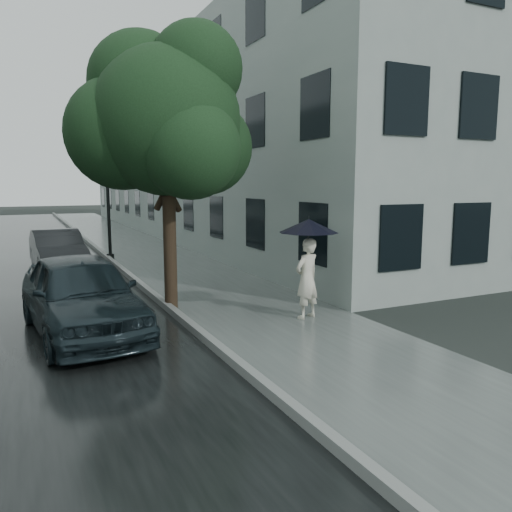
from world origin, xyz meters
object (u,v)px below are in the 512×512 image
street_tree (165,120)px  lamp_post (103,180)px  pedestrian (307,278)px  car_near (81,294)px  car_far (58,250)px

street_tree → lamp_post: (-0.15, 8.05, -1.25)m
pedestrian → lamp_post: 10.73m
street_tree → lamp_post: 8.15m
pedestrian → car_near: bearing=-29.1°
street_tree → pedestrian: bearing=-43.1°
car_near → car_far: bearing=83.6°
street_tree → car_far: 7.38m
car_near → lamp_post: bearing=72.9°
pedestrian → lamp_post: lamp_post is taller
pedestrian → street_tree: street_tree is taller
pedestrian → lamp_post: size_ratio=0.33×
pedestrian → car_near: pedestrian is taller
street_tree → car_near: 4.20m
lamp_post → car_near: size_ratio=1.16×
pedestrian → street_tree: size_ratio=0.27×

